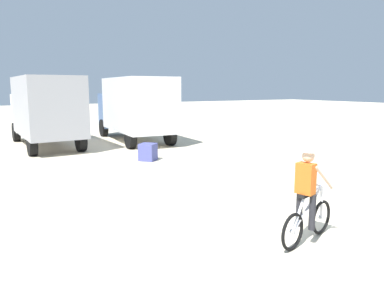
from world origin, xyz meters
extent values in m
plane|color=beige|center=(0.00, 0.00, 0.00)|extent=(120.00, 120.00, 0.00)
cube|color=#9E9EA3|center=(-3.28, 12.80, 2.00)|extent=(2.63, 5.30, 2.70)
cube|color=silver|center=(-3.43, 16.20, 1.50)|extent=(2.27, 1.60, 2.00)
cube|color=black|center=(-3.46, 16.90, 1.85)|extent=(2.03, 0.17, 0.80)
cylinder|color=black|center=(-4.44, 16.05, 0.50)|extent=(0.36, 1.01, 1.00)
cylinder|color=black|center=(-2.41, 16.14, 0.50)|extent=(0.36, 1.01, 1.00)
cylinder|color=black|center=(-4.22, 11.07, 0.50)|extent=(0.36, 1.01, 1.00)
cylinder|color=black|center=(-2.18, 11.16, 0.50)|extent=(0.36, 1.01, 1.00)
cube|color=white|center=(1.10, 12.40, 2.00)|extent=(2.59, 5.29, 2.70)
cube|color=#4C6B9E|center=(1.22, 15.80, 1.50)|extent=(2.25, 1.58, 2.00)
cube|color=black|center=(1.25, 16.50, 1.85)|extent=(2.03, 0.16, 0.80)
cylinder|color=black|center=(0.20, 15.74, 0.50)|extent=(0.36, 1.01, 1.00)
cylinder|color=black|center=(2.24, 15.66, 0.50)|extent=(0.36, 1.01, 1.00)
cylinder|color=black|center=(0.01, 10.75, 0.50)|extent=(0.36, 1.01, 1.00)
cylinder|color=black|center=(2.05, 10.67, 0.50)|extent=(0.36, 1.01, 1.00)
torus|color=black|center=(-0.33, -0.73, 0.34)|extent=(0.67, 0.22, 0.68)
cylinder|color=silver|center=(-0.33, -0.73, 0.34)|extent=(0.10, 0.10, 0.08)
torus|color=black|center=(-1.35, -0.98, 0.34)|extent=(0.67, 0.22, 0.68)
cylinder|color=silver|center=(-1.35, -0.98, 0.34)|extent=(0.10, 0.10, 0.08)
cylinder|color=silver|center=(-0.87, -0.86, 0.66)|extent=(1.01, 0.29, 0.68)
cylinder|color=silver|center=(-0.70, -0.82, 0.94)|extent=(0.65, 0.21, 0.13)
cylinder|color=silver|center=(-1.18, -0.94, 0.62)|extent=(0.39, 0.14, 0.59)
cylinder|color=silver|center=(-0.36, -0.74, 0.66)|extent=(0.11, 0.07, 0.64)
cylinder|color=silver|center=(-0.38, -0.74, 0.98)|extent=(0.16, 0.51, 0.04)
cube|color=black|center=(-1.02, -0.90, 0.93)|extent=(0.26, 0.17, 0.06)
cube|color=orange|center=(-1.00, -0.90, 1.24)|extent=(0.27, 0.36, 0.56)
sphere|color=beige|center=(-0.94, -0.88, 1.64)|extent=(0.22, 0.22, 0.22)
cone|color=silver|center=(-0.94, -0.88, 1.77)|extent=(0.32, 0.32, 0.10)
cylinder|color=#26262B|center=(-0.97, -0.76, 0.63)|extent=(0.12, 0.12, 0.66)
cylinder|color=#26262B|center=(-0.91, -1.01, 0.63)|extent=(0.12, 0.12, 0.66)
cylinder|color=beige|center=(-0.71, -0.64, 1.23)|extent=(0.61, 0.24, 0.53)
cylinder|color=beige|center=(-0.63, -0.99, 1.23)|extent=(0.63, 0.16, 0.53)
cube|color=#4C5199|center=(-0.39, 7.73, 0.34)|extent=(0.83, 0.83, 0.67)
camera|label=1|loc=(-5.92, -5.38, 2.85)|focal=34.11mm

